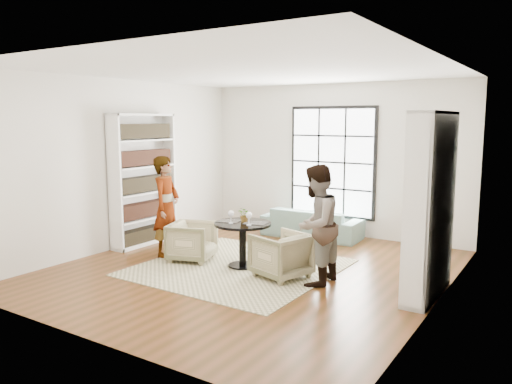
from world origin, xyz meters
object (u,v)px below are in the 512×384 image
Objects in this scene: flower_centerpiece at (245,215)px; armchair_left at (192,241)px; pedestal_table at (243,235)px; person_left at (166,206)px; wine_glass_left at (231,214)px; wine_glass_right at (249,216)px; armchair_right at (281,255)px; sofa at (312,223)px; person_right at (316,225)px.

armchair_left is at bearing -168.56° from flower_centerpiece.
pedestal_table is 0.52× the size of person_left.
wine_glass_left is (-0.12, -0.14, 0.34)m from pedestal_table.
wine_glass_right is (0.31, 0.03, 0.00)m from wine_glass_left.
pedestal_table is at bearing 48.40° from wine_glass_left.
pedestal_table is at bearing -99.57° from person_left.
person_left is at bearing -71.93° from armchair_right.
wine_glass_left reaches higher than pedestal_table.
sofa is 2.76× the size of armchair_left.
person_left is 1.33m from wine_glass_left.
armchair_right is 0.75m from person_right.
armchair_right is (1.66, 0.02, 0.01)m from armchair_left.
pedestal_table is 4.41× the size of wine_glass_left.
person_left reaches higher than armchair_left.
person_right is (2.21, 0.02, 0.52)m from armchair_left.
armchair_left is at bearing 179.72° from wine_glass_left.
person_right is at bearing -104.54° from person_left.
armchair_right is at bearing -8.92° from pedestal_table.
wine_glass_right reaches higher than pedestal_table.
armchair_left is 0.41× the size of person_left.
wine_glass_right is at bearing -73.64° from armchair_right.
pedestal_table reaches higher than armchair_left.
person_left reaches higher than pedestal_table.
wine_glass_left is (-1.43, -0.02, 0.01)m from person_right.
person_left is 1.48m from flower_centerpiece.
wine_glass_left is at bearing -125.08° from flower_centerpiece.
armchair_left is 0.96× the size of armchair_right.
sofa is 9.43× the size of wine_glass_right.
person_right is at bearing 115.06° from sofa.
armchair_left is at bearing -71.78° from armchair_right.
person_right is 7.26× the size of flower_centerpiece.
flower_centerpiece is (0.13, 0.19, -0.03)m from wine_glass_left.
sofa is 8.34× the size of flower_centerpiece.
armchair_left is at bearing -171.48° from pedestal_table.
wine_glass_right is at bearing -90.66° from person_right.
flower_centerpiece reaches higher than armchair_left.
pedestal_table is 0.39m from wine_glass_left.
armchair_right is at bearing -1.26° from wine_glass_right.
sofa is 1.14× the size of person_left.
flower_centerpiece is at bearing -97.27° from armchair_left.
wine_glass_right is 0.88× the size of flower_centerpiece.
wine_glass_left is at bearing -131.60° from pedestal_table.
flower_centerpiece reaches higher than wine_glass_left.
armchair_right is 0.77m from wine_glass_right.
wine_glass_right is at bearing 6.17° from wine_glass_left.
pedestal_table is 1.50m from person_left.
pedestal_table is 0.53× the size of person_right.
armchair_left reaches higher than sofa.
pedestal_table is at bearing -100.11° from flower_centerpiece.
armchair_left is 1.06m from flower_centerpiece.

